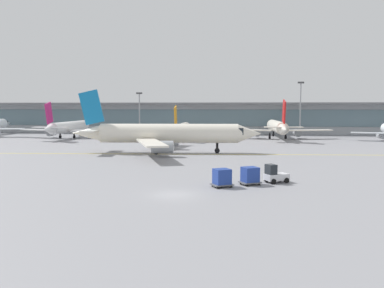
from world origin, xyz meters
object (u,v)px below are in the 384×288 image
Objects in this scene: gate_airplane_2 at (181,129)px; taxiing_regional_jet at (167,134)px; gate_airplane_1 at (69,127)px; cargo_dolly_lead at (250,175)px; gate_airplane_3 at (277,127)px; cargo_dolly_trailing at (222,177)px; apron_light_mast_2 at (300,106)px; baggage_tug at (275,175)px; apron_light_mast_1 at (139,111)px.

taxiing_regional_jet is at bearing -176.91° from gate_airplane_2.
cargo_dolly_lead is at bearing -142.43° from gate_airplane_1.
gate_airplane_3 reaches higher than cargo_dolly_lead.
apron_light_mast_2 is (18.60, 78.98, 7.37)m from cargo_dolly_trailing.
cargo_dolly_lead is at bearing 180.00° from baggage_tug.
cargo_dolly_trailing is at bearing -70.17° from apron_light_mast_1.
gate_airplane_1 is 1.86× the size of apron_light_mast_2.
taxiing_regional_jet is 11.84× the size of baggage_tug.
taxiing_regional_jet reaches higher than cargo_dolly_lead.
apron_light_mast_2 reaches higher than cargo_dolly_trailing.
gate_airplane_3 is at bearing -85.03° from gate_airplane_1.
apron_light_mast_2 reaches higher than gate_airplane_2.
gate_airplane_1 is 78.47m from baggage_tug.
cargo_dolly_trailing is (-11.26, -68.20, -1.98)m from gate_airplane_3.
apron_light_mast_1 reaches higher than gate_airplane_2.
gate_airplane_2 is 9.98× the size of cargo_dolly_trailing.
gate_airplane_3 is 11.68× the size of cargo_dolly_trailing.
gate_airplane_1 is at bearing 130.66° from taxiing_regional_jet.
gate_airplane_2 is 35.85m from apron_light_mast_2.
apron_light_mast_1 is (-34.43, 76.34, 6.10)m from baggage_tug.
apron_light_mast_2 is at bearing 51.10° from baggage_tug.
taxiing_regional_jet is 33.04m from baggage_tug.
taxiing_regional_jet is 2.77× the size of apron_light_mast_1.
gate_airplane_3 is 65.26m from baggage_tug.
gate_airplane_2 is 0.75× the size of taxiing_regional_jet.
gate_airplane_2 is at bearing 89.29° from taxiing_regional_jet.
taxiing_regional_jet is at bearing -70.53° from apron_light_mast_1.
apron_light_mast_1 is at bearing 80.56° from cargo_dolly_trailing.
apron_light_mast_2 is (7.34, 10.77, 5.39)m from gate_airplane_3.
apron_light_mast_2 reaches higher than apron_light_mast_1.
gate_airplane_1 reaches higher than baggage_tug.
baggage_tug is 1.13× the size of cargo_dolly_lead.
gate_airplane_3 is 10.34× the size of baggage_tug.
gate_airplane_2 is 9.98× the size of cargo_dolly_lead.
baggage_tug is at bearing -140.13° from gate_airplane_1.
apron_light_mast_2 reaches higher than gate_airplane_1.
gate_airplane_1 reaches higher than cargo_dolly_trailing.
cargo_dolly_lead is 0.21× the size of apron_light_mast_1.
baggage_tug is at bearing -62.64° from taxiing_regional_jet.
gate_airplane_1 is at bearing -166.34° from apron_light_mast_2.
apron_light_mast_2 reaches higher than baggage_tug.
taxiing_regional_jet is at bearing 145.69° from gate_airplane_3.
baggage_tug is at bearing -0.00° from cargo_dolly_lead.
gate_airplane_3 is (25.03, 3.51, 0.44)m from gate_airplane_2.
apron_light_mast_1 reaches higher than taxiing_regional_jet.
cargo_dolly_trailing is (-2.97, -1.66, 0.00)m from cargo_dolly_lead.
baggage_tug is (17.34, -28.00, -2.58)m from taxiing_regional_jet.
baggage_tug is at bearing -99.64° from apron_light_mast_2.
baggage_tug reaches higher than cargo_dolly_trailing.
gate_airplane_3 is 0.87× the size of taxiing_regional_jet.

